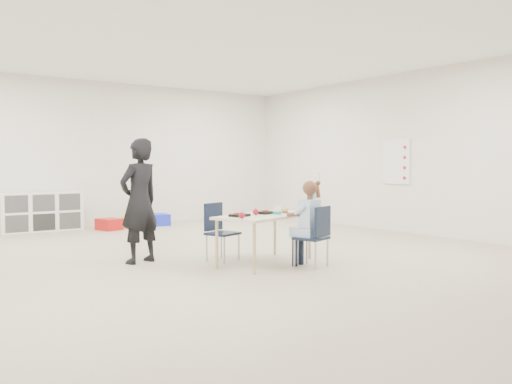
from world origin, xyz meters
TOP-DOWN VIEW (x-y plane):
  - room at (0.00, 0.00)m, footprint 9.00×9.02m
  - table at (0.19, -0.60)m, footprint 1.45×1.03m
  - chair_near at (0.51, -1.07)m, footprint 0.43×0.42m
  - chair_far at (-0.12, -0.12)m, footprint 0.43×0.42m
  - child at (0.51, -1.07)m, footprint 0.61×0.61m
  - lunch_tray_near at (0.25, -0.52)m, footprint 0.26×0.22m
  - lunch_tray_far at (-0.20, -0.62)m, footprint 0.26×0.22m
  - milk_carton at (0.28, -0.72)m, footprint 0.09×0.09m
  - bread_roll at (0.51, -0.58)m, footprint 0.09×0.09m
  - apple_near at (0.07, -0.57)m, footprint 0.07×0.07m
  - apple_far at (-0.31, -0.82)m, footprint 0.07×0.07m
  - cubby_shelf at (-1.20, 4.28)m, footprint 1.40×0.40m
  - rules_poster at (3.98, 0.60)m, footprint 0.02×0.60m
  - adult at (-1.02, 0.35)m, footprint 0.64×0.51m
  - bin_red at (-0.14, 3.76)m, footprint 0.42×0.49m
  - bin_yellow at (0.38, 3.98)m, footprint 0.43×0.50m
  - bin_blue at (0.92, 3.93)m, footprint 0.41×0.50m

SIDE VIEW (x-z plane):
  - bin_red at x=-0.14m, z-range 0.00..0.21m
  - bin_yellow at x=0.38m, z-range 0.00..0.22m
  - bin_blue at x=0.92m, z-range 0.00..0.22m
  - table at x=0.19m, z-range 0.00..0.60m
  - cubby_shelf at x=-1.20m, z-range 0.00..0.70m
  - chair_near at x=0.51m, z-range 0.00..0.72m
  - chair_far at x=-0.12m, z-range 0.00..0.72m
  - child at x=0.51m, z-range 0.00..1.13m
  - lunch_tray_near at x=0.25m, z-range 0.60..0.63m
  - lunch_tray_far at x=-0.20m, z-range 0.60..0.63m
  - bread_roll at x=0.51m, z-range 0.60..0.67m
  - apple_near at x=0.07m, z-range 0.60..0.67m
  - apple_far at x=-0.31m, z-range 0.60..0.67m
  - milk_carton at x=0.28m, z-range 0.60..0.70m
  - adult at x=-1.02m, z-range 0.00..1.52m
  - rules_poster at x=3.98m, z-range 0.85..1.65m
  - room at x=0.00m, z-range 0.00..2.80m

